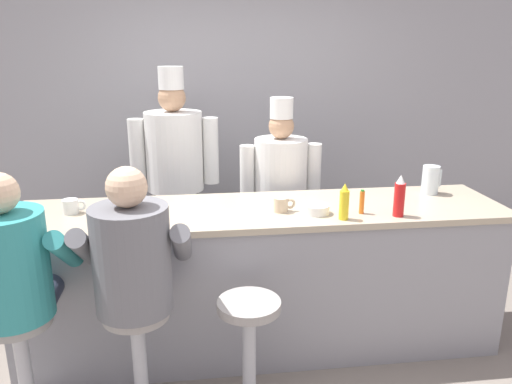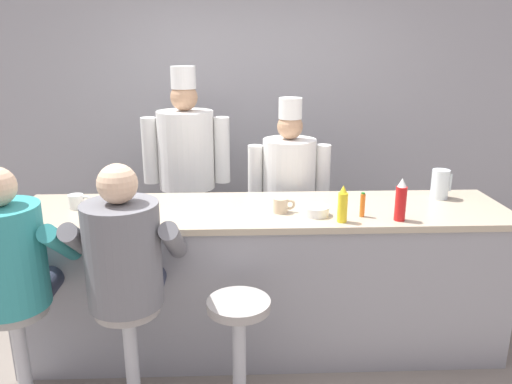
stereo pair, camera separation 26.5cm
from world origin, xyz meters
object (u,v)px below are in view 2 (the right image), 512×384
Objects in this scene: hot_sauce_bottle_orange at (362,205)px; coffee_mug_white at (77,201)px; breakfast_plate at (120,212)px; diner_seated_teal at (11,264)px; cereal_bowl at (316,211)px; coffee_mug_tan at (281,205)px; cook_in_whites_far at (289,193)px; cook_in_whites_near at (187,169)px; diner_seated_grey at (125,261)px; ketchup_bottle_red at (401,201)px; water_pitcher_clear at (440,184)px; empty_stool_round at (239,338)px; mustard_bottle_yellow at (343,205)px.

coffee_mug_white is at bearing 172.58° from hot_sauce_bottle_orange.
hot_sauce_bottle_orange reaches higher than breakfast_plate.
diner_seated_teal is (-1.93, -0.43, -0.16)m from hot_sauce_bottle_orange.
hot_sauce_bottle_orange is 0.11× the size of diner_seated_teal.
cereal_bowl is 1.14× the size of coffee_mug_tan.
coffee_mug_white is 1.55m from cook_in_whites_far.
diner_seated_grey is at bearing -96.09° from cook_in_whites_near.
ketchup_bottle_red reaches higher than hot_sauce_bottle_orange.
breakfast_plate is 1.64× the size of coffee_mug_white.
cook_in_whites_far reaches higher than coffee_mug_white.
cook_in_whites_far is at bearing 113.15° from hot_sauce_bottle_orange.
water_pitcher_clear is 2.67m from diner_seated_teal.
cook_in_whites_near is at bearing 155.29° from water_pitcher_clear.
water_pitcher_clear is 0.14× the size of diner_seated_grey.
cook_in_whites_near reaches higher than ketchup_bottle_red.
diner_seated_teal is at bearing -115.20° from cook_in_whites_near.
breakfast_plate is (-1.69, 0.18, -0.11)m from ketchup_bottle_red.
cook_in_whites_far is (1.57, 1.27, -0.01)m from diner_seated_teal.
water_pitcher_clear is 0.11× the size of cook_in_whites_near.
hot_sauce_bottle_orange is 0.08× the size of cook_in_whites_near.
hot_sauce_bottle_orange is 1.66m from cook_in_whites_near.
coffee_mug_tan is at bearing -0.47° from breakfast_plate.
coffee_mug_tan is at bearing 31.77° from diner_seated_grey.
empty_stool_round is 0.42× the size of cook_in_whites_far.
mustard_bottle_yellow is 0.39m from coffee_mug_tan.
cook_in_whites_near is (0.31, 1.07, 0.01)m from breakfast_plate.
diner_seated_grey reaches higher than diner_seated_teal.
coffee_mug_white is at bearing 171.23° from ketchup_bottle_red.
cook_in_whites_far is at bearing 153.69° from water_pitcher_clear.
empty_stool_round is at bearing -106.91° from cook_in_whites_far.
empty_stool_round is (-0.75, -0.47, -0.60)m from hot_sauce_bottle_orange.
cereal_bowl is 0.22m from coffee_mug_tan.
breakfast_plate is 1.51× the size of cereal_bowl.
ketchup_bottle_red is 1.86m from cook_in_whites_near.
diner_seated_teal reaches higher than mustard_bottle_yellow.
diner_seated_teal reaches higher than empty_stool_round.
water_pitcher_clear is 1.10m from cook_in_whites_far.
diner_seated_teal is 1.25m from empty_stool_round.
ketchup_bottle_red is at bearing 2.40° from mustard_bottle_yellow.
ketchup_bottle_red is 1.60m from diner_seated_grey.
breakfast_plate is 0.71m from diner_seated_teal.
breakfast_plate is 0.35× the size of empty_stool_round.
breakfast_plate is at bearing -106.34° from cook_in_whites_near.
cook_in_whites_far is at bearing 23.16° from coffee_mug_white.
ketchup_bottle_red reaches higher than empty_stool_round.
cook_in_whites_far reaches higher than cereal_bowl.
coffee_mug_tan is 1.55m from diner_seated_teal.
mustard_bottle_yellow is at bearing -177.60° from ketchup_bottle_red.
mustard_bottle_yellow is 0.14× the size of cook_in_whites_far.
mustard_bottle_yellow is 0.17m from hot_sauce_bottle_orange.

